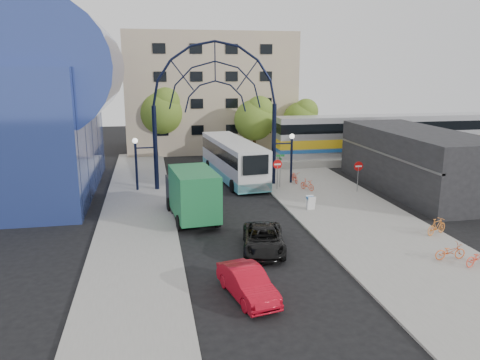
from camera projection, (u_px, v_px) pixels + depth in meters
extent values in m
plane|color=black|center=(252.00, 247.00, 26.55)|extent=(120.00, 120.00, 0.00)
cube|color=gray|center=(354.00, 217.00, 31.84)|extent=(8.00, 56.00, 0.12)
cube|color=gray|center=(137.00, 220.00, 31.06)|extent=(5.00, 50.00, 0.12)
cylinder|color=black|center=(155.00, 149.00, 38.17)|extent=(0.36, 0.36, 7.00)
cylinder|color=black|center=(274.00, 145.00, 40.03)|extent=(0.36, 0.36, 7.00)
cylinder|color=black|center=(136.00, 167.00, 38.22)|extent=(0.20, 0.20, 4.00)
cylinder|color=black|center=(291.00, 161.00, 40.68)|extent=(0.20, 0.20, 4.00)
sphere|color=white|center=(135.00, 141.00, 37.71)|extent=(0.44, 0.44, 0.44)
sphere|color=white|center=(292.00, 136.00, 40.16)|extent=(0.44, 0.44, 0.44)
cylinder|color=slate|center=(277.00, 176.00, 38.61)|extent=(0.06, 0.06, 2.20)
cylinder|color=red|center=(278.00, 164.00, 38.38)|extent=(0.80, 0.04, 0.80)
cube|color=white|center=(278.00, 164.00, 38.35)|extent=(0.55, 0.02, 0.12)
cylinder|color=slate|center=(358.00, 178.00, 37.86)|extent=(0.06, 0.06, 2.20)
cylinder|color=red|center=(359.00, 166.00, 37.62)|extent=(0.76, 0.04, 0.76)
cube|color=white|center=(359.00, 166.00, 37.60)|extent=(0.55, 0.02, 0.12)
cylinder|color=slate|center=(280.00, 171.00, 39.19)|extent=(0.05, 0.05, 2.80)
cube|color=#146626|center=(280.00, 156.00, 38.89)|extent=(0.70, 0.03, 0.18)
cube|color=#146626|center=(280.00, 159.00, 38.95)|extent=(0.03, 0.70, 0.18)
cube|color=white|center=(312.00, 203.00, 32.99)|extent=(0.55, 0.26, 0.99)
cube|color=white|center=(310.00, 202.00, 33.32)|extent=(0.55, 0.26, 0.99)
cube|color=#1E59A5|center=(311.00, 198.00, 33.08)|extent=(0.55, 0.42, 0.14)
cylinder|color=#2E408C|center=(60.00, 67.00, 36.31)|extent=(9.00, 16.00, 9.00)
cube|color=black|center=(415.00, 161.00, 38.49)|extent=(6.00, 16.00, 5.00)
cube|color=tan|center=(208.00, 92.00, 58.70)|extent=(20.00, 12.00, 14.00)
cube|color=gray|center=(387.00, 157.00, 51.17)|extent=(32.00, 5.00, 0.80)
cube|color=#B7B7BC|center=(388.00, 135.00, 50.59)|extent=(25.00, 3.00, 4.20)
cube|color=gold|center=(388.00, 140.00, 50.73)|extent=(25.10, 3.05, 0.90)
cube|color=black|center=(389.00, 125.00, 50.36)|extent=(25.05, 3.05, 1.00)
cube|color=#1E59A5|center=(388.00, 146.00, 50.90)|extent=(25.10, 3.05, 0.35)
cylinder|color=#382314|center=(254.00, 148.00, 52.19)|extent=(0.36, 0.36, 2.52)
sphere|color=#4E6E1D|center=(254.00, 120.00, 51.47)|extent=(4.48, 4.48, 4.48)
sphere|color=#4E6E1D|center=(260.00, 110.00, 51.02)|extent=(3.08, 3.08, 3.08)
cylinder|color=#382314|center=(162.00, 143.00, 54.11)|extent=(0.36, 0.36, 2.88)
sphere|color=#4E6E1D|center=(161.00, 113.00, 53.29)|extent=(5.12, 5.12, 5.12)
sphere|color=#4E6E1D|center=(165.00, 101.00, 52.80)|extent=(3.52, 3.52, 3.52)
cylinder|color=#382314|center=(300.00, 144.00, 55.24)|extent=(0.36, 0.36, 2.34)
sphere|color=#4E6E1D|center=(301.00, 120.00, 54.57)|extent=(4.16, 4.16, 4.16)
sphere|color=#4E6E1D|center=(306.00, 111.00, 54.13)|extent=(2.86, 2.86, 2.86)
cube|color=silver|center=(233.00, 158.00, 42.65)|extent=(4.12, 12.95, 3.21)
cube|color=#57B8C3|center=(233.00, 172.00, 42.96)|extent=(4.15, 12.95, 0.77)
cube|color=black|center=(233.00, 151.00, 42.49)|extent=(4.15, 12.70, 1.00)
cube|color=black|center=(256.00, 165.00, 36.52)|extent=(2.09, 0.37, 1.55)
cube|color=black|center=(216.00, 149.00, 48.55)|extent=(2.66, 0.47, 1.77)
cylinder|color=black|center=(209.00, 165.00, 46.25)|extent=(0.42, 1.09, 1.06)
cylinder|color=black|center=(235.00, 164.00, 47.03)|extent=(0.42, 1.09, 1.06)
cylinder|color=black|center=(233.00, 186.00, 38.21)|extent=(0.42, 1.09, 1.06)
cylinder|color=black|center=(264.00, 184.00, 38.99)|extent=(0.42, 1.09, 1.06)
cube|color=black|center=(185.00, 193.00, 33.48)|extent=(2.70, 2.80, 2.35)
cube|color=black|center=(182.00, 183.00, 34.56)|extent=(2.13, 0.32, 1.07)
cube|color=#1C6C3A|center=(194.00, 193.00, 30.30)|extent=(3.05, 5.14, 2.99)
cylinder|color=black|center=(169.00, 205.00, 32.99)|extent=(0.38, 1.05, 1.02)
cylinder|color=black|center=(203.00, 202.00, 33.68)|extent=(0.38, 1.05, 1.02)
cylinder|color=black|center=(179.00, 223.00, 29.12)|extent=(0.38, 1.05, 1.02)
cylinder|color=black|center=(217.00, 219.00, 29.81)|extent=(0.38, 1.05, 1.02)
imported|color=black|center=(263.00, 239.00, 25.91)|extent=(3.13, 5.20, 1.35)
imported|color=#B40B1C|center=(248.00, 283.00, 20.61)|extent=(2.29, 4.34, 1.36)
imported|color=#F44A30|center=(295.00, 177.00, 41.07)|extent=(0.78, 1.91, 0.98)
imported|color=#E84E2E|center=(307.00, 185.00, 38.45)|extent=(1.07, 1.56, 0.92)
imported|color=orange|center=(450.00, 251.00, 24.48)|extent=(1.71, 0.63, 0.89)
imported|color=orange|center=(437.00, 226.00, 28.17)|extent=(1.74, 1.06, 1.01)
imported|color=#F24B30|center=(478.00, 257.00, 23.72)|extent=(1.83, 1.03, 0.91)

